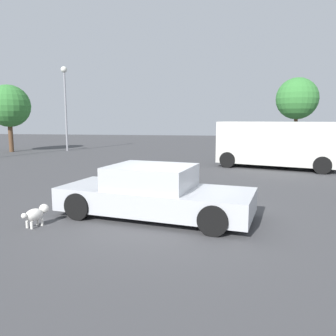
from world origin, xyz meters
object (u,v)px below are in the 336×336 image
at_px(van_white, 276,143).
at_px(light_post_near, 65,94).
at_px(dog, 36,214).
at_px(sedan_foreground, 154,193).

distance_m(van_white, light_post_near, 15.56).
height_order(dog, light_post_near, light_post_near).
height_order(sedan_foreground, dog, sedan_foreground).
bearing_deg(van_white, sedan_foreground, 83.22).
distance_m(dog, van_white, 12.04).
distance_m(sedan_foreground, dog, 2.70).
distance_m(sedan_foreground, van_white, 9.83).
xyz_separation_m(van_white, light_post_near, (-13.78, 6.62, 2.94)).
xyz_separation_m(sedan_foreground, dog, (-2.43, -1.14, -0.29)).
xyz_separation_m(sedan_foreground, light_post_near, (-9.58, 15.48, 3.56)).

